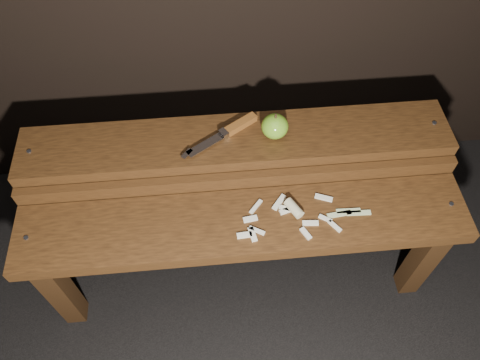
{
  "coord_description": "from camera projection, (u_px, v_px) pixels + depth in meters",
  "views": [
    {
      "loc": [
        -0.07,
        -0.67,
        1.48
      ],
      "look_at": [
        0.0,
        0.06,
        0.45
      ],
      "focal_mm": 35.0,
      "sensor_mm": 36.0,
      "label": 1
    }
  ],
  "objects": [
    {
      "name": "apple",
      "position": [
        275.0,
        126.0,
        1.26
      ],
      "size": [
        0.07,
        0.07,
        0.08
      ],
      "color": "#66991F",
      "rests_on": "bench_rear_tier"
    },
    {
      "name": "knife",
      "position": [
        232.0,
        130.0,
        1.29
      ],
      "size": [
        0.22,
        0.15,
        0.02
      ],
      "color": "brown",
      "rests_on": "bench_rear_tier"
    },
    {
      "name": "bench_rear_tier",
      "position": [
        237.0,
        158.0,
        1.35
      ],
      "size": [
        1.2,
        0.21,
        0.5
      ],
      "color": "black",
      "rests_on": "ground"
    },
    {
      "name": "ground",
      "position": [
        242.0,
        270.0,
        1.6
      ],
      "size": [
        60.0,
        60.0,
        0.0
      ],
      "primitive_type": "plane",
      "color": "black"
    },
    {
      "name": "apple_scraps",
      "position": [
        296.0,
        213.0,
        1.23
      ],
      "size": [
        0.36,
        0.15,
        0.03
      ],
      "color": "beige",
      "rests_on": "bench_front_tier"
    },
    {
      "name": "bench_front_tier",
      "position": [
        244.0,
        237.0,
        1.27
      ],
      "size": [
        1.2,
        0.2,
        0.42
      ],
      "color": "black",
      "rests_on": "ground"
    }
  ]
}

